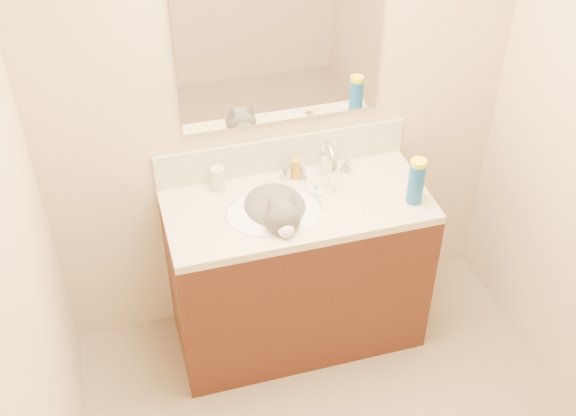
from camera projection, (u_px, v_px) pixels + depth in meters
room_shell at (394, 234)px, 2.12m from camera, size 2.24×2.54×2.52m
vanity_cabinet at (297, 274)px, 3.52m from camera, size 1.20×0.55×0.82m
counter_slab at (298, 206)px, 3.25m from camera, size 1.20×0.55×0.04m
basin at (274, 223)px, 3.24m from camera, size 0.45×0.36×0.14m
faucet at (327, 163)px, 3.33m from camera, size 0.28×0.20×0.21m
cat at (277, 214)px, 3.22m from camera, size 0.34×0.43×0.33m
backsplash at (282, 154)px, 3.38m from camera, size 1.20×0.02×0.18m
mirror at (281, 37)px, 3.01m from camera, size 0.90×0.02×0.80m
pill_bottle at (218, 179)px, 3.28m from camera, size 0.08×0.08×0.12m
pill_label at (218, 181)px, 3.29m from camera, size 0.07×0.07×0.04m
silver_jar at (286, 172)px, 3.37m from camera, size 0.07×0.07×0.06m
amber_bottle at (296, 169)px, 3.35m from camera, size 0.04×0.04×0.10m
toothbrush at (316, 188)px, 3.31m from camera, size 0.02×0.14×0.01m
toothbrush_head at (316, 188)px, 3.31m from camera, size 0.02×0.03×0.02m
spray_can at (416, 183)px, 3.19m from camera, size 0.07×0.07×0.20m
spray_cap at (418, 164)px, 3.12m from camera, size 0.07×0.07×0.04m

